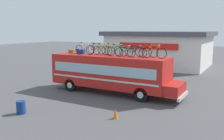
{
  "coord_description": "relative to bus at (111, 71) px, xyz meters",
  "views": [
    {
      "loc": [
        9.44,
        -16.29,
        4.87
      ],
      "look_at": [
        0.26,
        0.0,
        1.79
      ],
      "focal_mm": 40.06,
      "sensor_mm": 36.0,
      "label": 1
    }
  ],
  "objects": [
    {
      "name": "ground_plane",
      "position": [
        -0.16,
        -0.0,
        -1.67
      ],
      "size": [
        120.0,
        120.0,
        0.0
      ],
      "primitive_type": "plane",
      "color": "#4C4C4F"
    },
    {
      "name": "bus",
      "position": [
        0.0,
        0.0,
        0.0
      ],
      "size": [
        10.35,
        2.59,
        2.89
      ],
      "color": "red",
      "rests_on": "ground"
    },
    {
      "name": "luggage_bag_1",
      "position": [
        -3.83,
        0.25,
        1.36
      ],
      "size": [
        0.49,
        0.51,
        0.28
      ],
      "primitive_type": "cube",
      "color": "olive",
      "rests_on": "bus"
    },
    {
      "name": "luggage_bag_2",
      "position": [
        -2.9,
        0.16,
        1.41
      ],
      "size": [
        0.65,
        0.35,
        0.38
      ],
      "primitive_type": "cube",
      "color": "#193899",
      "rests_on": "bus"
    },
    {
      "name": "rooftop_bicycle_1",
      "position": [
        -2.2,
        -0.31,
        1.62
      ],
      "size": [
        1.75,
        0.44,
        0.97
      ],
      "color": "black",
      "rests_on": "bus"
    },
    {
      "name": "rooftop_bicycle_2",
      "position": [
        -1.54,
        0.36,
        1.6
      ],
      "size": [
        1.65,
        0.44,
        0.9
      ],
      "color": "black",
      "rests_on": "bus"
    },
    {
      "name": "rooftop_bicycle_3",
      "position": [
        -0.82,
        0.13,
        1.6
      ],
      "size": [
        1.74,
        0.44,
        0.9
      ],
      "color": "black",
      "rests_on": "bus"
    },
    {
      "name": "rooftop_bicycle_4",
      "position": [
        -0.09,
        0.27,
        1.61
      ],
      "size": [
        1.79,
        0.44,
        0.93
      ],
      "color": "black",
      "rests_on": "bus"
    },
    {
      "name": "rooftop_bicycle_5",
      "position": [
        0.58,
        -0.11,
        1.6
      ],
      "size": [
        1.74,
        0.44,
        0.91
      ],
      "color": "black",
      "rests_on": "bus"
    },
    {
      "name": "rooftop_bicycle_6",
      "position": [
        1.36,
        -0.33,
        1.58
      ],
      "size": [
        1.62,
        0.44,
        0.86
      ],
      "color": "black",
      "rests_on": "bus"
    },
    {
      "name": "rooftop_bicycle_7",
      "position": [
        2.05,
        -0.02,
        1.58
      ],
      "size": [
        1.72,
        0.44,
        0.86
      ],
      "color": "black",
      "rests_on": "bus"
    },
    {
      "name": "rooftop_bicycle_8",
      "position": [
        2.74,
        0.27,
        1.62
      ],
      "size": [
        1.75,
        0.44,
        0.96
      ],
      "color": "black",
      "rests_on": "bus"
    },
    {
      "name": "rooftop_bicycle_9",
      "position": [
        3.44,
        -0.08,
        1.62
      ],
      "size": [
        1.8,
        0.44,
        0.96
      ],
      "color": "black",
      "rests_on": "bus"
    },
    {
      "name": "roadside_building",
      "position": [
        -1.48,
        15.88,
        0.65
      ],
      "size": [
        13.03,
        9.9,
        4.56
      ],
      "color": "silver",
      "rests_on": "ground"
    },
    {
      "name": "trash_bin",
      "position": [
        -2.16,
        -6.75,
        -1.29
      ],
      "size": [
        0.52,
        0.52,
        0.75
      ],
      "primitive_type": "cylinder",
      "color": "navy",
      "rests_on": "ground"
    },
    {
      "name": "traffic_cone",
      "position": [
        3.01,
        -4.77,
        -1.38
      ],
      "size": [
        0.29,
        0.29,
        0.58
      ],
      "primitive_type": "cone",
      "color": "orange",
      "rests_on": "ground"
    }
  ]
}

